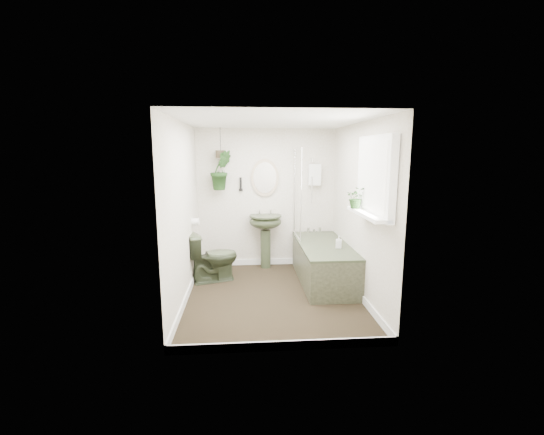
{
  "coord_description": "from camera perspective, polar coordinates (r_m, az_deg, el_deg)",
  "views": [
    {
      "loc": [
        -0.37,
        -4.65,
        1.92
      ],
      "look_at": [
        0.0,
        0.15,
        1.05
      ],
      "focal_mm": 24.0,
      "sensor_mm": 36.0,
      "label": 1
    }
  ],
  "objects": [
    {
      "name": "wall_front",
      "position": [
        3.35,
        2.03,
        -3.04
      ],
      "size": [
        2.3,
        0.02,
        2.3
      ],
      "primitive_type": "cube",
      "color": "white",
      "rests_on": "ground"
    },
    {
      "name": "hanging_pot",
      "position": [
        5.92,
        -8.06,
        9.82
      ],
      "size": [
        0.16,
        0.16,
        0.12
      ],
      "primitive_type": "cylinder",
      "color": "#3A3121",
      "rests_on": "ceiling"
    },
    {
      "name": "ceiling",
      "position": [
        4.68,
        0.14,
        15.01
      ],
      "size": [
        2.3,
        2.8,
        0.02
      ],
      "primitive_type": "cube",
      "color": "white",
      "rests_on": "ground"
    },
    {
      "name": "window_recess",
      "position": [
        4.22,
        15.92,
        6.18
      ],
      "size": [
        0.08,
        1.0,
        0.9
      ],
      "primitive_type": "cube",
      "color": "white",
      "rests_on": "wall_right"
    },
    {
      "name": "soap_bottle",
      "position": [
        5.24,
        10.43,
        -3.76
      ],
      "size": [
        0.1,
        0.1,
        0.18
      ],
      "primitive_type": "imported",
      "rotation": [
        0.0,
        0.0,
        -0.29
      ],
      "color": "#2C2322",
      "rests_on": "bathtub"
    },
    {
      "name": "wall_back",
      "position": [
        6.12,
        -0.9,
        3.01
      ],
      "size": [
        2.3,
        0.02,
        2.3
      ],
      "primitive_type": "cube",
      "color": "white",
      "rests_on": "ground"
    },
    {
      "name": "bath_screen",
      "position": [
        5.74,
        4.05,
        3.81
      ],
      "size": [
        0.04,
        0.72,
        1.4
      ],
      "primitive_type": null,
      "color": "silver",
      "rests_on": "bathtub"
    },
    {
      "name": "toilet",
      "position": [
        5.55,
        -9.24,
        -6.11
      ],
      "size": [
        0.82,
        0.63,
        0.74
      ],
      "primitive_type": "imported",
      "rotation": [
        0.0,
        0.0,
        1.9
      ],
      "color": "#323B26",
      "rests_on": "floor"
    },
    {
      "name": "wall_right",
      "position": [
        4.96,
        13.63,
        1.01
      ],
      "size": [
        0.02,
        2.8,
        2.3
      ],
      "primitive_type": "cube",
      "color": "white",
      "rests_on": "ground"
    },
    {
      "name": "sill_plant",
      "position": [
        4.49,
        13.1,
        3.07
      ],
      "size": [
        0.28,
        0.26,
        0.26
      ],
      "primitive_type": "imported",
      "rotation": [
        0.0,
        0.0,
        -0.26
      ],
      "color": "black",
      "rests_on": "window_sill"
    },
    {
      "name": "shower_box",
      "position": [
        6.12,
        6.69,
        6.7
      ],
      "size": [
        0.2,
        0.1,
        0.35
      ],
      "primitive_type": "cube",
      "color": "white",
      "rests_on": "wall_back"
    },
    {
      "name": "skirting",
      "position": [
        5.03,
        0.13,
        -11.6
      ],
      "size": [
        2.3,
        2.8,
        0.1
      ],
      "primitive_type": "cube",
      "color": "white",
      "rests_on": "floor"
    },
    {
      "name": "window_sill",
      "position": [
        4.25,
        14.76,
        0.55
      ],
      "size": [
        0.18,
        1.0,
        0.04
      ],
      "primitive_type": "cube",
      "color": "white",
      "rests_on": "wall_right"
    },
    {
      "name": "floor",
      "position": [
        5.05,
        0.13,
        -12.23
      ],
      "size": [
        2.3,
        2.8,
        0.02
      ],
      "primitive_type": "cube",
      "color": "black",
      "rests_on": "ground"
    },
    {
      "name": "toilet_roll_holder",
      "position": [
        5.5,
        -11.95,
        -0.68
      ],
      "size": [
        0.11,
        0.11,
        0.11
      ],
      "primitive_type": "cylinder",
      "rotation": [
        0.0,
        1.57,
        0.0
      ],
      "color": "white",
      "rests_on": "wall_left"
    },
    {
      "name": "wall_left",
      "position": [
        4.78,
        -13.85,
        0.67
      ],
      "size": [
        0.02,
        2.8,
        2.3
      ],
      "primitive_type": "cube",
      "color": "white",
      "rests_on": "ground"
    },
    {
      "name": "wall_sconce",
      "position": [
        6.04,
        -4.93,
        5.26
      ],
      "size": [
        0.04,
        0.04,
        0.22
      ],
      "primitive_type": "cylinder",
      "color": "black",
      "rests_on": "wall_back"
    },
    {
      "name": "window_blinds",
      "position": [
        4.21,
        15.34,
        6.2
      ],
      "size": [
        0.01,
        0.86,
        0.76
      ],
      "primitive_type": "cube",
      "color": "white",
      "rests_on": "wall_right"
    },
    {
      "name": "bathtub",
      "position": [
        5.53,
        8.08,
        -7.01
      ],
      "size": [
        0.72,
        1.72,
        0.58
      ],
      "primitive_type": null,
      "color": "#323B26",
      "rests_on": "floor"
    },
    {
      "name": "pedestal_sink",
      "position": [
        6.08,
        -1.02,
        -3.75
      ],
      "size": [
        0.54,
        0.46,
        0.9
      ],
      "primitive_type": null,
      "rotation": [
        0.0,
        0.0,
        0.02
      ],
      "color": "#323B26",
      "rests_on": "floor"
    },
    {
      "name": "hanging_plant",
      "position": [
        5.92,
        -8.0,
        7.36
      ],
      "size": [
        0.42,
        0.38,
        0.63
      ],
      "primitive_type": "imported",
      "rotation": [
        0.0,
        0.0,
        0.35
      ],
      "color": "black",
      "rests_on": "ceiling"
    },
    {
      "name": "oval_mirror",
      "position": [
        6.05,
        -1.13,
        6.25
      ],
      "size": [
        0.46,
        0.03,
        0.62
      ],
      "primitive_type": "ellipsoid",
      "color": "tan",
      "rests_on": "wall_back"
    }
  ]
}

